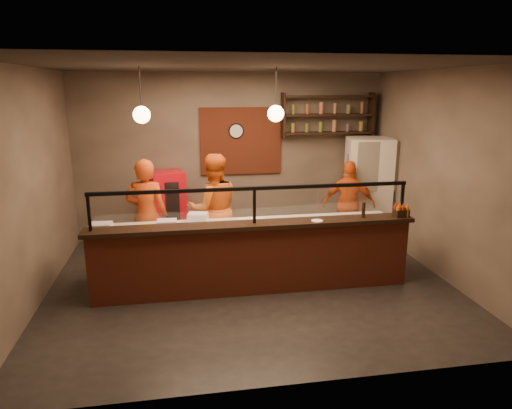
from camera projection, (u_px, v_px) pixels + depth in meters
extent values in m
plane|color=black|center=(251.00, 283.00, 7.00)|extent=(6.00, 6.00, 0.00)
plane|color=#36302A|center=(251.00, 66.00, 6.20)|extent=(6.00, 6.00, 0.00)
plane|color=#756656|center=(231.00, 156.00, 8.99)|extent=(6.00, 0.00, 6.00)
plane|color=#756656|center=(30.00, 189.00, 6.11)|extent=(0.00, 5.00, 5.00)
plane|color=#756656|center=(441.00, 175.00, 7.09)|extent=(0.00, 5.00, 5.00)
plane|color=#756656|center=(293.00, 234.00, 4.21)|extent=(6.00, 0.00, 6.00)
cube|color=maroon|center=(241.00, 141.00, 8.92)|extent=(1.60, 0.04, 1.30)
cube|color=maroon|center=(254.00, 260.00, 6.59)|extent=(4.60, 0.25, 1.00)
cube|color=black|center=(254.00, 225.00, 6.46)|extent=(4.70, 0.37, 0.06)
cube|color=gray|center=(249.00, 253.00, 7.08)|extent=(4.60, 0.75, 0.85)
cube|color=silver|center=(249.00, 225.00, 6.97)|extent=(4.60, 0.75, 0.05)
cube|color=white|center=(254.00, 206.00, 6.39)|extent=(4.40, 0.02, 0.50)
cube|color=black|center=(254.00, 188.00, 6.32)|extent=(4.50, 0.05, 0.05)
cube|color=black|center=(89.00, 213.00, 6.03)|extent=(0.04, 0.04, 0.50)
cube|color=black|center=(254.00, 206.00, 6.39)|extent=(0.04, 0.04, 0.50)
cube|color=black|center=(402.00, 199.00, 6.75)|extent=(0.04, 0.04, 0.50)
cube|color=black|center=(327.00, 133.00, 9.01)|extent=(1.80, 0.28, 0.04)
cube|color=black|center=(328.00, 115.00, 8.93)|extent=(1.80, 0.28, 0.04)
cube|color=black|center=(329.00, 96.00, 8.84)|extent=(1.80, 0.28, 0.04)
cube|color=black|center=(283.00, 115.00, 8.78)|extent=(0.04, 0.28, 0.85)
cube|color=black|center=(371.00, 114.00, 9.07)|extent=(0.04, 0.28, 0.85)
cylinder|color=black|center=(236.00, 131.00, 8.84)|extent=(0.30, 0.04, 0.30)
cylinder|color=black|center=(140.00, 89.00, 6.23)|extent=(0.01, 0.01, 0.60)
sphere|color=#EDC582|center=(142.00, 115.00, 6.31)|extent=(0.24, 0.24, 0.24)
cylinder|color=black|center=(276.00, 89.00, 6.53)|extent=(0.01, 0.01, 0.60)
sphere|color=#EDC582|center=(276.00, 114.00, 6.62)|extent=(0.24, 0.24, 0.24)
imported|color=#C64012|center=(147.00, 215.00, 7.38)|extent=(0.74, 0.56, 1.83)
imported|color=#D45913|center=(214.00, 209.00, 7.66)|extent=(0.99, 0.82, 1.87)
imported|color=#DF5515|center=(349.00, 205.00, 8.43)|extent=(1.03, 0.68, 1.63)
cube|color=silver|center=(367.00, 189.00, 8.93)|extent=(0.98, 0.94, 1.99)
cube|color=red|center=(169.00, 208.00, 8.67)|extent=(0.70, 0.66, 1.40)
cylinder|color=#F3EDCE|center=(252.00, 222.00, 7.02)|extent=(0.76, 0.76, 0.01)
cube|color=white|center=(101.00, 228.00, 6.48)|extent=(0.31, 0.25, 0.15)
cube|color=white|center=(198.00, 218.00, 7.00)|extent=(0.34, 0.30, 0.15)
cube|color=silver|center=(167.00, 225.00, 6.66)|extent=(0.29, 0.24, 0.14)
cylinder|color=yellow|center=(138.00, 227.00, 6.70)|extent=(0.33, 0.18, 0.06)
cube|color=black|center=(401.00, 213.00, 6.76)|extent=(0.21, 0.17, 0.11)
cylinder|color=black|center=(363.00, 210.00, 6.69)|extent=(0.06, 0.06, 0.23)
cylinder|color=silver|center=(317.00, 221.00, 6.53)|extent=(0.19, 0.19, 0.01)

